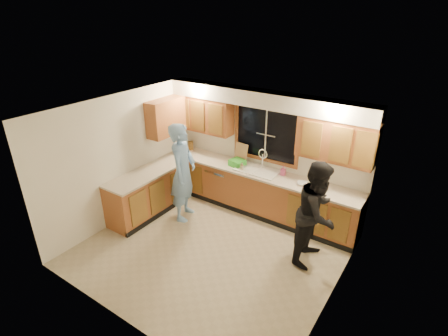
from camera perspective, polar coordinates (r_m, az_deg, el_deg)
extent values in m
plane|color=#C0B294|center=(6.35, -2.11, -13.21)|extent=(4.20, 4.20, 0.00)
plane|color=silver|center=(5.19, -2.54, 9.00)|extent=(4.20, 4.20, 0.00)
plane|color=white|center=(7.13, 6.77, 2.80)|extent=(4.20, 0.00, 4.20)
plane|color=white|center=(7.00, -16.31, 1.48)|extent=(0.00, 3.80, 3.80)
plane|color=white|center=(4.89, 18.25, -9.66)|extent=(0.00, 3.80, 3.80)
cube|color=#A55D30|center=(7.24, 5.33, -3.88)|extent=(4.20, 0.60, 0.88)
cube|color=#A55D30|center=(7.35, -11.97, -3.91)|extent=(0.60, 1.90, 0.88)
cube|color=beige|center=(7.02, 5.42, -0.65)|extent=(4.20, 0.63, 0.04)
cube|color=beige|center=(7.13, -12.22, -0.71)|extent=(0.63, 1.90, 0.04)
cube|color=#A55D30|center=(7.53, -3.34, 8.79)|extent=(1.35, 0.33, 0.75)
cube|color=#A55D30|center=(6.30, 17.85, 4.29)|extent=(1.35, 0.33, 0.75)
cube|color=#A55D30|center=(7.40, -9.43, 8.20)|extent=(0.33, 0.90, 0.75)
cube|color=silver|center=(6.64, 6.53, 11.14)|extent=(4.20, 0.35, 0.30)
cube|color=black|center=(7.00, 6.89, 5.44)|extent=(1.30, 0.01, 1.00)
cube|color=#A55D30|center=(6.83, 7.08, 9.64)|extent=(1.44, 0.03, 0.07)
cube|color=#A55D30|center=(7.19, 6.64, 1.40)|extent=(1.44, 0.03, 0.07)
cube|color=#A55D30|center=(7.31, 2.08, 6.47)|extent=(0.07, 0.03, 1.00)
cube|color=#A55D30|center=(6.73, 12.02, 4.23)|extent=(0.07, 0.03, 1.00)
cube|color=white|center=(7.02, 5.49, -0.38)|extent=(0.86, 0.52, 0.03)
cube|color=white|center=(7.15, 3.99, -0.63)|extent=(0.38, 0.42, 0.18)
cube|color=white|center=(6.97, 6.96, -1.47)|extent=(0.38, 0.42, 0.18)
cylinder|color=silver|center=(7.11, 6.32, 1.28)|extent=(0.04, 0.04, 0.28)
torus|color=silver|center=(7.06, 6.37, 2.32)|extent=(0.21, 0.03, 0.21)
cube|color=silver|center=(7.64, -0.29, -2.39)|extent=(0.60, 0.56, 0.82)
cube|color=silver|center=(7.02, -15.28, -5.66)|extent=(0.58, 0.75, 0.90)
imported|color=#79A9E5|center=(6.81, -6.71, -0.73)|extent=(0.69, 0.84, 1.98)
imported|color=black|center=(5.86, 14.94, -7.13)|extent=(0.69, 0.88, 1.79)
cube|color=olive|center=(8.03, -5.45, 3.68)|extent=(0.14, 0.14, 0.19)
cube|color=tan|center=(7.32, 2.80, 2.50)|extent=(0.32, 0.14, 0.40)
cube|color=green|center=(7.18, 2.18, 0.85)|extent=(0.33, 0.32, 0.13)
imported|color=#E45697|center=(6.87, 9.64, -0.42)|extent=(0.09, 0.09, 0.19)
imported|color=silver|center=(6.60, 12.70, -2.50)|extent=(0.25, 0.25, 0.05)
cylinder|color=#C4B497|center=(7.09, 2.81, 0.46)|extent=(0.09, 0.09, 0.12)
cylinder|color=#C4B497|center=(6.98, 2.91, 0.02)|extent=(0.08, 0.08, 0.12)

